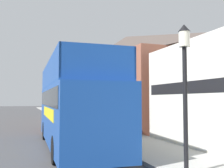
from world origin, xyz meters
TOP-DOWN VIEW (x-y plane):
  - sidewalk at (7.28, 18.00)m, footprint 3.00×108.00m
  - brick_terrace_rear at (11.78, 21.40)m, footprint 6.00×19.54m
  - tour_bus at (4.13, 9.32)m, footprint 2.72×10.03m
  - parked_car_ahead_of_bus at (4.62, 16.42)m, footprint 1.99×4.54m
  - lamp_post_nearest at (6.24, 3.38)m, footprint 0.35×0.35m
  - lamp_post_second at (6.27, 11.95)m, footprint 0.35×0.35m

SIDE VIEW (x-z plane):
  - sidewalk at x=7.28m, z-range 0.00..0.14m
  - parked_car_ahead_of_bus at x=4.62m, z-range -0.05..1.56m
  - tour_bus at x=4.13m, z-range -0.18..3.81m
  - lamp_post_nearest at x=6.24m, z-range 0.99..5.32m
  - lamp_post_second at x=6.27m, z-range 1.02..5.59m
  - brick_terrace_rear at x=11.78m, z-range 0.00..8.69m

